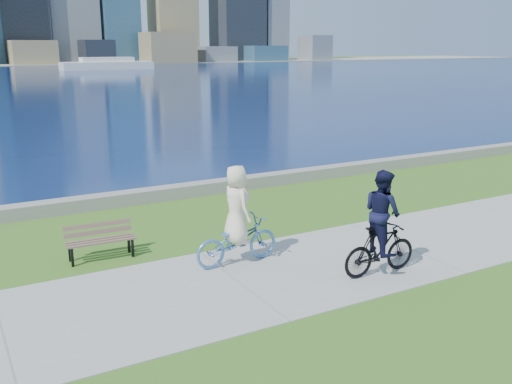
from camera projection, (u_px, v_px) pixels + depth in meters
ground at (239, 283)px, 10.45m from camera, size 320.00×320.00×0.00m
concrete_path at (239, 283)px, 10.45m from camera, size 80.00×3.50×0.02m
seawall at (134, 197)px, 15.64m from camera, size 90.00×0.50×0.35m
ferry_far at (107, 64)px, 97.36m from camera, size 15.24×4.35×2.07m
park_bench at (100, 238)px, 11.58m from camera, size 1.39×0.54×0.71m
cyclist_woman at (237, 228)px, 11.18m from camera, size 0.68×1.80×1.98m
cyclist_man at (381, 231)px, 10.62m from camera, size 0.62×1.62×2.02m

